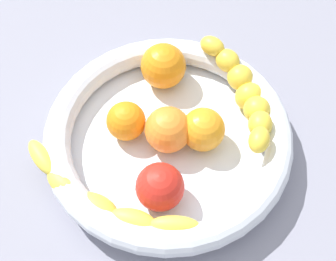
% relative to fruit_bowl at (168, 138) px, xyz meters
% --- Properties ---
extents(kitchen_counter, '(1.20, 1.20, 0.03)m').
position_rel_fruit_bowl_xyz_m(kitchen_counter, '(0.00, 0.00, -0.04)').
color(kitchen_counter, gray).
rests_on(kitchen_counter, ground).
extents(fruit_bowl, '(0.34, 0.34, 0.05)m').
position_rel_fruit_bowl_xyz_m(fruit_bowl, '(0.00, 0.00, 0.00)').
color(fruit_bowl, silver).
rests_on(fruit_bowl, kitchen_counter).
extents(banana_draped_left, '(0.17, 0.15, 0.06)m').
position_rel_fruit_bowl_xyz_m(banana_draped_left, '(0.10, -0.08, 0.02)').
color(banana_draped_left, yellow).
rests_on(banana_draped_left, fruit_bowl).
extents(banana_draped_right, '(0.08, 0.26, 0.04)m').
position_rel_fruit_bowl_xyz_m(banana_draped_right, '(-0.13, 0.04, 0.01)').
color(banana_draped_right, yellow).
rests_on(banana_draped_right, fruit_bowl).
extents(orange_front, '(0.06, 0.06, 0.06)m').
position_rel_fruit_bowl_xyz_m(orange_front, '(0.00, 0.00, 0.02)').
color(orange_front, orange).
rests_on(orange_front, fruit_bowl).
extents(orange_mid_left, '(0.06, 0.06, 0.06)m').
position_rel_fruit_bowl_xyz_m(orange_mid_left, '(-0.01, 0.06, 0.02)').
color(orange_mid_left, orange).
rests_on(orange_mid_left, fruit_bowl).
extents(orange_mid_right, '(0.07, 0.07, 0.07)m').
position_rel_fruit_bowl_xyz_m(orange_mid_right, '(0.10, 0.05, 0.02)').
color(orange_mid_right, orange).
rests_on(orange_mid_right, fruit_bowl).
extents(orange_rear, '(0.06, 0.06, 0.06)m').
position_rel_fruit_bowl_xyz_m(orange_rear, '(0.02, -0.04, 0.02)').
color(orange_rear, orange).
rests_on(orange_rear, fruit_bowl).
extents(tomato_red, '(0.06, 0.06, 0.06)m').
position_rel_fruit_bowl_xyz_m(tomato_red, '(-0.08, -0.02, 0.02)').
color(tomato_red, red).
rests_on(tomato_red, fruit_bowl).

